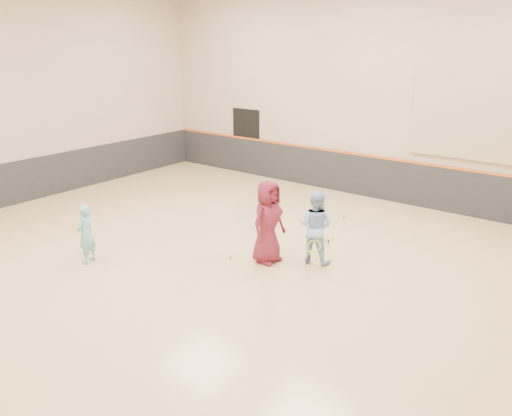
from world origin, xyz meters
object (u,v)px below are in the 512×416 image
Objects in this scene: girl at (86,234)px; spare_racket at (328,236)px; instructor at (315,227)px; young_man at (268,222)px.

spare_racket is (3.32, 4.13, -0.56)m from girl.
instructor reaches higher than spare_racket.
young_man is 2.70× the size of spare_racket.
girl is 4.68m from instructor.
spare_racket is at bearing -8.08° from young_man.
spare_racket is at bearing -81.42° from instructor.
instructor reaches higher than girl.
young_man reaches higher than spare_racket.
girl reaches higher than spare_racket.
young_man reaches higher than girl.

